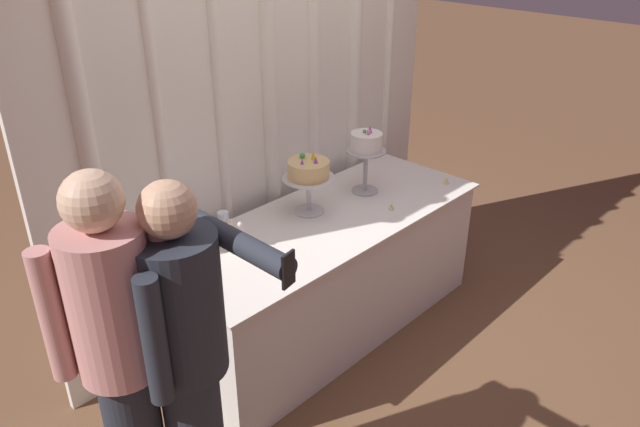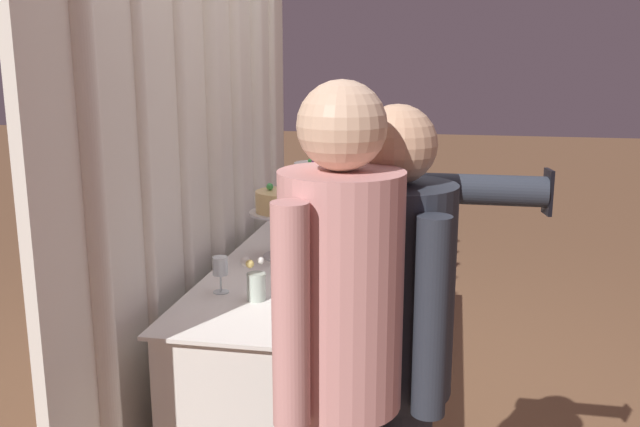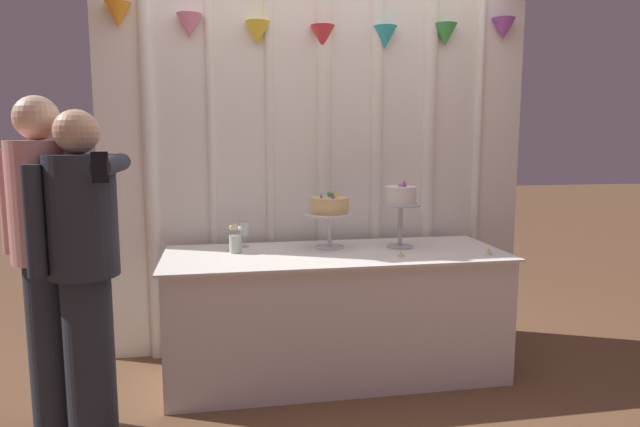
{
  "view_description": "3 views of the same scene",
  "coord_description": "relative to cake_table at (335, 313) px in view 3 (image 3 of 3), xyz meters",
  "views": [
    {
      "loc": [
        -2.28,
        -2.01,
        2.39
      ],
      "look_at": [
        -0.14,
        0.02,
        0.87
      ],
      "focal_mm": 34.51,
      "sensor_mm": 36.0,
      "label": 1
    },
    {
      "loc": [
        -3.08,
        -0.53,
        1.7
      ],
      "look_at": [
        -0.16,
        0.02,
        1.01
      ],
      "focal_mm": 39.46,
      "sensor_mm": 36.0,
      "label": 2
    },
    {
      "loc": [
        -0.67,
        -3.09,
        1.45
      ],
      "look_at": [
        -0.11,
        0.0,
        1.01
      ],
      "focal_mm": 31.07,
      "sensor_mm": 36.0,
      "label": 3
    }
  ],
  "objects": [
    {
      "name": "flower_vase",
      "position": [
        -0.59,
        0.1,
        0.45
      ],
      "size": [
        0.08,
        0.1,
        0.17
      ],
      "color": "#B2C1B2",
      "rests_on": "cake_table"
    },
    {
      "name": "cake_table",
      "position": [
        0.0,
        0.0,
        0.0
      ],
      "size": [
        2.04,
        0.78,
        0.76
      ],
      "color": "white",
      "rests_on": "ground_plane"
    },
    {
      "name": "guest_girl_blue_dress",
      "position": [
        -1.31,
        -0.5,
        0.49
      ],
      "size": [
        0.44,
        0.63,
        1.57
      ],
      "color": "#282D38",
      "rests_on": "ground_plane"
    },
    {
      "name": "draped_curtain",
      "position": [
        0.01,
        0.48,
        0.91
      ],
      "size": [
        2.87,
        0.16,
        2.49
      ],
      "color": "white",
      "rests_on": "ground_plane"
    },
    {
      "name": "ground_plane",
      "position": [
        0.0,
        -0.1,
        -0.38
      ],
      "size": [
        24.0,
        24.0,
        0.0
      ],
      "primitive_type": "plane",
      "color": "brown"
    },
    {
      "name": "tealight_near_left",
      "position": [
        0.87,
        -0.23,
        0.39
      ],
      "size": [
        0.04,
        0.04,
        0.04
      ],
      "color": "beige",
      "rests_on": "cake_table"
    },
    {
      "name": "wine_glass",
      "position": [
        -0.53,
        0.26,
        0.48
      ],
      "size": [
        0.06,
        0.06,
        0.15
      ],
      "color": "silver",
      "rests_on": "cake_table"
    },
    {
      "name": "tealight_far_left",
      "position": [
        0.35,
        -0.19,
        0.39
      ],
      "size": [
        0.04,
        0.04,
        0.03
      ],
      "color": "beige",
      "rests_on": "cake_table"
    },
    {
      "name": "guest_man_pink_jacket",
      "position": [
        -1.51,
        -0.38,
        0.53
      ],
      "size": [
        0.43,
        0.4,
        1.64
      ],
      "color": "#282D38",
      "rests_on": "ground_plane"
    },
    {
      "name": "cake_display_nearright",
      "position": [
        0.43,
        0.08,
        0.68
      ],
      "size": [
        0.24,
        0.24,
        0.43
      ],
      "color": "#B2B2B7",
      "rests_on": "cake_table"
    },
    {
      "name": "cake_display_nearleft",
      "position": [
        -0.01,
        0.13,
        0.63
      ],
      "size": [
        0.3,
        0.3,
        0.37
      ],
      "color": "silver",
      "rests_on": "cake_table"
    }
  ]
}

